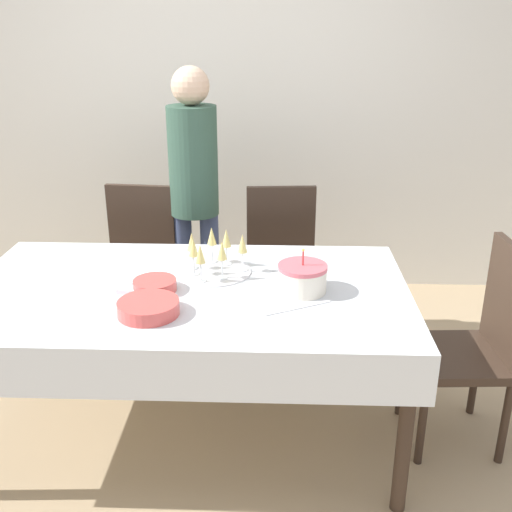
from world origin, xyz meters
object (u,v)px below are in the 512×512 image
object	(u,v)px
dining_chair_right_end	(477,339)
birthday_cake	(302,278)
plate_stack_dessert	(155,285)
dining_chair_far_right	(282,264)
champagne_tray	(213,255)
person_standing	(194,182)
plate_stack_main	(148,308)
dining_chair_far_left	(138,262)

from	to	relation	value
dining_chair_right_end	birthday_cake	bearing A→B (deg)	-178.35
plate_stack_dessert	birthday_cake	bearing A→B (deg)	1.79
dining_chair_far_right	plate_stack_dessert	world-z (taller)	dining_chair_far_right
champagne_tray	birthday_cake	bearing A→B (deg)	-25.50
dining_chair_right_end	person_standing	size ratio (longest dim) A/B	0.59
champagne_tray	person_standing	distance (m)	0.84
birthday_cake	plate_stack_main	xyz separation A→B (m)	(-0.61, -0.24, -0.03)
champagne_tray	dining_chair_far_right	bearing A→B (deg)	64.87
birthday_cake	plate_stack_main	size ratio (longest dim) A/B	0.86
plate_stack_dessert	plate_stack_main	bearing A→B (deg)	-85.22
plate_stack_dessert	person_standing	distance (m)	1.03
dining_chair_far_right	plate_stack_dessert	size ratio (longest dim) A/B	5.13
dining_chair_far_right	champagne_tray	xyz separation A→B (m)	(-0.32, -0.68, 0.31)
champagne_tray	plate_stack_main	bearing A→B (deg)	-115.75
dining_chair_far_right	birthday_cake	bearing A→B (deg)	-84.76
plate_stack_dessert	person_standing	bearing A→B (deg)	87.81
plate_stack_dessert	dining_chair_right_end	bearing A→B (deg)	1.71
plate_stack_dessert	dining_chair_far_right	bearing A→B (deg)	58.46
person_standing	dining_chair_far_left	bearing A→B (deg)	-159.89
plate_stack_dessert	champagne_tray	bearing A→B (deg)	42.73
dining_chair_far_left	champagne_tray	world-z (taller)	dining_chair_far_left
champagne_tray	plate_stack_dessert	distance (m)	0.32
dining_chair_far_right	dining_chair_right_end	distance (m)	1.21
champagne_tray	plate_stack_main	distance (m)	0.49
champagne_tray	plate_stack_dessert	size ratio (longest dim) A/B	1.89
birthday_cake	person_standing	xyz separation A→B (m)	(-0.59, 1.00, 0.16)
dining_chair_right_end	birthday_cake	world-z (taller)	dining_chair_right_end
plate_stack_main	person_standing	distance (m)	1.25
dining_chair_far_left	plate_stack_dessert	xyz separation A→B (m)	(0.29, -0.90, 0.25)
plate_stack_main	birthday_cake	bearing A→B (deg)	21.73
dining_chair_right_end	plate_stack_main	distance (m)	1.44
birthday_cake	person_standing	distance (m)	1.17
birthday_cake	champagne_tray	xyz separation A→B (m)	(-0.40, 0.19, 0.02)
dining_chair_far_left	dining_chair_far_right	world-z (taller)	same
dining_chair_far_left	birthday_cake	xyz separation A→B (m)	(0.92, -0.88, 0.29)
champagne_tray	person_standing	bearing A→B (deg)	103.27
plate_stack_dessert	person_standing	xyz separation A→B (m)	(0.04, 1.02, 0.19)
dining_chair_far_left	person_standing	distance (m)	0.57
plate_stack_main	plate_stack_dessert	size ratio (longest dim) A/B	1.32
dining_chair_far_left	champagne_tray	distance (m)	0.91
dining_chair_right_end	plate_stack_main	xyz separation A→B (m)	(-1.39, -0.27, 0.26)
dining_chair_far_left	dining_chair_far_right	bearing A→B (deg)	0.01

